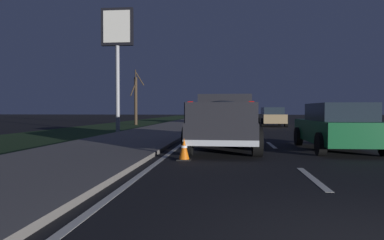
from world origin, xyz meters
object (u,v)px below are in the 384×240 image
at_px(gas_price_sign, 117,39).
at_px(traffic_cone_near, 184,149).
at_px(sedan_black, 228,115).
at_px(pickup_truck, 224,120).
at_px(sedan_tan, 272,117).
at_px(bare_tree_far, 136,98).
at_px(sedan_green, 337,127).

xyz_separation_m(gas_price_sign, traffic_cone_near, (-11.24, -5.36, -5.24)).
distance_m(sedan_black, gas_price_sign, 17.23).
bearing_deg(traffic_cone_near, pickup_truck, -20.05).
xyz_separation_m(sedan_tan, bare_tree_far, (1.57, 11.82, 1.62)).
distance_m(sedan_green, traffic_cone_near, 5.44).
xyz_separation_m(sedan_tan, traffic_cone_near, (-20.37, 4.73, -0.50)).
bearing_deg(sedan_black, traffic_cone_near, 177.55).
relative_size(sedan_tan, sedan_green, 1.00).
bearing_deg(sedan_tan, pickup_truck, 168.08).
relative_size(pickup_truck, sedan_tan, 1.24).
bearing_deg(gas_price_sign, sedan_black, -23.06).
bearing_deg(sedan_green, bare_tree_far, 31.48).
height_order(sedan_green, gas_price_sign, gas_price_sign).
relative_size(sedan_black, gas_price_sign, 0.60).
bearing_deg(bare_tree_far, sedan_black, -61.05).
distance_m(pickup_truck, sedan_black, 23.67).
bearing_deg(pickup_truck, sedan_black, -0.26).
distance_m(gas_price_sign, bare_tree_far, 11.28).
distance_m(gas_price_sign, traffic_cone_near, 13.50).
xyz_separation_m(sedan_tan, sedan_green, (-17.65, 0.05, 0.00)).
xyz_separation_m(pickup_truck, sedan_tan, (17.55, -3.70, -0.20)).
relative_size(gas_price_sign, traffic_cone_near, 12.62).
bearing_deg(sedan_black, sedan_green, -171.51).
relative_size(sedan_black, bare_tree_far, 0.89).
distance_m(pickup_truck, sedan_tan, 17.94).
height_order(bare_tree_far, traffic_cone_near, bare_tree_far).
bearing_deg(bare_tree_far, traffic_cone_near, -162.10).
bearing_deg(sedan_black, pickup_truck, 179.74).
distance_m(sedan_tan, traffic_cone_near, 20.92).
height_order(sedan_tan, bare_tree_far, bare_tree_far).
bearing_deg(bare_tree_far, pickup_truck, -157.01).
bearing_deg(sedan_tan, gas_price_sign, 132.14).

